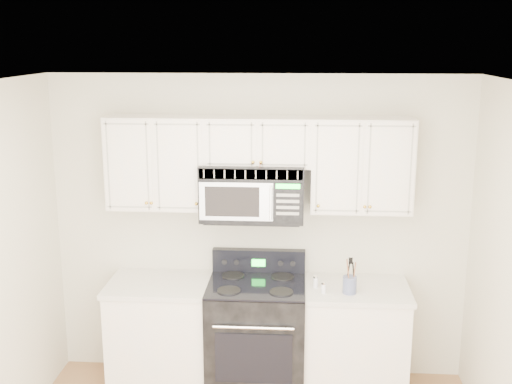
{
  "coord_description": "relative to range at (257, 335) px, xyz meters",
  "views": [
    {
      "loc": [
        0.33,
        -3.46,
        2.86
      ],
      "look_at": [
        0.0,
        1.3,
        1.73
      ],
      "focal_mm": 45.0,
      "sensor_mm": 36.0,
      "label": 1
    }
  ],
  "objects": [
    {
      "name": "room",
      "position": [
        0.0,
        -1.42,
        0.82
      ],
      "size": [
        3.51,
        3.51,
        2.61
      ],
      "color": "#9C6845",
      "rests_on": "ground"
    },
    {
      "name": "shaker_salt",
      "position": [
        0.48,
        -0.01,
        0.49
      ],
      "size": [
        0.04,
        0.04,
        0.1
      ],
      "color": "silver",
      "rests_on": "base_cabinet_right"
    },
    {
      "name": "range",
      "position": [
        0.0,
        0.0,
        0.0
      ],
      "size": [
        0.79,
        0.72,
        1.13
      ],
      "color": "black",
      "rests_on": "ground"
    },
    {
      "name": "shaker_pepper",
      "position": [
        0.54,
        -0.13,
        0.48
      ],
      "size": [
        0.04,
        0.04,
        0.09
      ],
      "color": "silver",
      "rests_on": "base_cabinet_right"
    },
    {
      "name": "base_cabinet_left",
      "position": [
        -0.8,
        0.02,
        -0.06
      ],
      "size": [
        0.86,
        0.65,
        0.92
      ],
      "color": "silver",
      "rests_on": "ground"
    },
    {
      "name": "base_cabinet_right",
      "position": [
        0.8,
        0.02,
        -0.06
      ],
      "size": [
        0.86,
        0.65,
        0.92
      ],
      "color": "silver",
      "rests_on": "ground"
    },
    {
      "name": "microwave",
      "position": [
        -0.04,
        0.12,
        1.19
      ],
      "size": [
        0.82,
        0.46,
        0.45
      ],
      "color": "black",
      "rests_on": "ground"
    },
    {
      "name": "upper_cabinets",
      "position": [
        0.0,
        0.17,
        1.45
      ],
      "size": [
        2.44,
        0.37,
        0.75
      ],
      "color": "silver",
      "rests_on": "ground"
    },
    {
      "name": "utensil_crock",
      "position": [
        0.74,
        -0.11,
        0.51
      ],
      "size": [
        0.11,
        0.11,
        0.29
      ],
      "color": "slate",
      "rests_on": "base_cabinet_right"
    }
  ]
}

